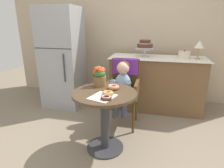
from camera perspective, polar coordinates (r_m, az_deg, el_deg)
ground_plane at (r=2.46m, az=-2.04°, el=-18.36°), size 8.00×8.00×0.00m
back_wall at (r=3.79m, az=5.35°, el=16.34°), size 4.80×0.10×2.70m
cafe_table at (r=2.19m, az=-2.19°, el=-7.61°), size 0.72×0.72×0.72m
wicker_chair at (r=2.75m, az=3.67°, el=0.73°), size 0.42×0.45×0.95m
seated_child at (r=2.60m, az=3.10°, el=0.54°), size 0.27×0.32×0.73m
paper_napkin at (r=1.98m, az=-2.80°, el=-3.82°), size 0.29×0.31×0.00m
donut_front at (r=1.91m, az=-1.74°, el=-4.05°), size 0.11×0.11×0.04m
donut_mid at (r=2.01m, az=-1.23°, el=-2.72°), size 0.12×0.12×0.04m
donut_side at (r=2.20m, az=0.38°, el=-0.84°), size 0.14×0.14×0.05m
flower_vase at (r=2.29m, az=-3.68°, el=2.30°), size 0.16×0.15×0.25m
display_counter at (r=3.36m, az=12.89°, el=0.19°), size 1.56×0.62×0.90m
tiered_cake_stand at (r=3.23m, az=9.76°, el=11.10°), size 0.30×0.30×0.28m
round_layer_cake at (r=3.28m, az=20.67°, el=8.10°), size 0.19×0.19×0.14m
table_lamp at (r=3.27m, az=24.52°, el=10.47°), size 0.15×0.15×0.28m
refrigerator at (r=3.45m, az=-14.45°, el=7.33°), size 0.64×0.63×1.70m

